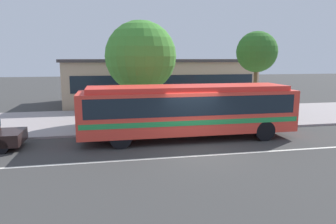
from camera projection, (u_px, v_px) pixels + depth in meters
The scene contains 11 objects.
ground_plane at pixel (197, 150), 13.79m from camera, with size 120.00×120.00×0.00m, color #3C3B3A.
sidewalk_slab at pixel (166, 118), 20.90m from camera, with size 60.00×8.00×0.12m, color #9F9493.
lane_stripe_center at pixel (202, 155), 13.02m from camera, with size 56.00×0.16×0.01m, color silver.
transit_bus at pixel (188, 108), 15.49m from camera, with size 10.73×2.54×2.71m.
pedestrian_waiting_near_sign at pixel (98, 109), 17.99m from camera, with size 0.34×0.34×1.71m.
pedestrian_walking_along_curb at pixel (184, 111), 17.68m from camera, with size 0.39×0.39×1.66m.
pedestrian_standing_by_tree at pixel (238, 107), 19.15m from camera, with size 0.47×0.47×1.65m.
bus_stop_sign at pixel (248, 99), 18.11m from camera, with size 0.08×0.44×2.49m.
street_tree_near_stop at pixel (141, 57), 18.88m from camera, with size 4.34×4.34×6.21m.
street_tree_mid_block at pixel (257, 52), 20.66m from camera, with size 2.73×2.73×5.72m.
station_building at pixel (158, 81), 28.43m from camera, with size 16.54×7.90×3.97m.
Camera 1 is at (-3.85, -12.79, 4.05)m, focal length 33.04 mm.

